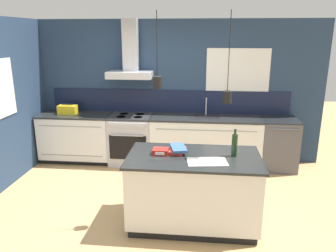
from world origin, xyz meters
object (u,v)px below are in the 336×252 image
(oven_range, at_px, (131,139))
(red_supply_box, at_px, (161,151))
(dishwasher, at_px, (278,144))
(yellow_toolbox, at_px, (68,110))
(book_stack, at_px, (178,149))
(bottle_on_island, at_px, (234,145))

(oven_range, relative_size, red_supply_box, 4.81)
(dishwasher, height_order, yellow_toolbox, yellow_toolbox)
(dishwasher, relative_size, book_stack, 2.63)
(dishwasher, height_order, red_supply_box, red_supply_box)
(bottle_on_island, distance_m, red_supply_box, 0.90)
(bottle_on_island, xyz_separation_m, book_stack, (-0.69, 0.06, -0.11))
(bottle_on_island, bearing_deg, red_supply_box, -178.83)
(bottle_on_island, xyz_separation_m, red_supply_box, (-0.90, -0.02, -0.11))
(dishwasher, bearing_deg, red_supply_box, -134.38)
(dishwasher, distance_m, book_stack, 2.52)
(dishwasher, bearing_deg, yellow_toolbox, 180.00)
(oven_range, bearing_deg, book_stack, -61.35)
(bottle_on_island, bearing_deg, yellow_toolbox, 146.61)
(book_stack, distance_m, yellow_toolbox, 2.84)
(oven_range, bearing_deg, bottle_on_island, -48.22)
(oven_range, relative_size, book_stack, 2.63)
(dishwasher, xyz_separation_m, bottle_on_island, (-0.97, -1.89, 0.60))
(yellow_toolbox, bearing_deg, bottle_on_island, -33.39)
(dishwasher, relative_size, red_supply_box, 4.81)
(book_stack, xyz_separation_m, yellow_toolbox, (-2.18, 1.83, 0.04))
(book_stack, bearing_deg, dishwasher, 47.76)
(oven_range, height_order, red_supply_box, red_supply_box)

